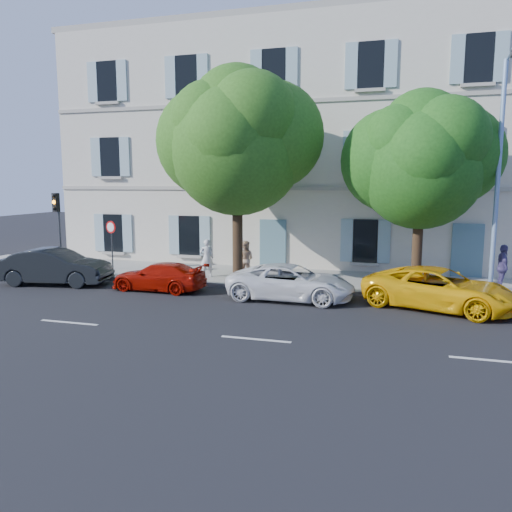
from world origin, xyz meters
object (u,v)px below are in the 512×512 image
(tree_right, at_px, (421,167))
(traffic_light, at_px, (57,215))
(car_red_coupe, at_px, (159,277))
(car_dark_sedan, at_px, (55,267))
(car_yellow_supercar, at_px, (439,289))
(pedestrian_c, at_px, (503,267))
(pedestrian_a, at_px, (207,258))
(pedestrian_b, at_px, (245,259))
(street_lamp, at_px, (500,165))
(car_white_coupe, at_px, (291,282))
(tree_left, at_px, (237,148))
(road_sign, at_px, (111,236))

(tree_right, distance_m, traffic_light, 15.98)
(car_red_coupe, bearing_deg, car_dark_sedan, -85.84)
(car_yellow_supercar, height_order, pedestrian_c, pedestrian_c)
(car_dark_sedan, bearing_deg, tree_right, -88.64)
(pedestrian_a, xyz_separation_m, pedestrian_b, (1.71, 0.20, -0.02))
(car_red_coupe, relative_size, street_lamp, 0.46)
(traffic_light, bearing_deg, car_white_coupe, -9.13)
(car_dark_sedan, relative_size, traffic_light, 1.27)
(car_red_coupe, height_order, traffic_light, traffic_light)
(tree_left, height_order, traffic_light, tree_left)
(car_white_coupe, bearing_deg, tree_left, 53.34)
(street_lamp, relative_size, pedestrian_b, 5.12)
(traffic_light, distance_m, street_lamp, 18.53)
(traffic_light, distance_m, pedestrian_c, 19.15)
(tree_right, distance_m, pedestrian_b, 8.09)
(car_white_coupe, height_order, traffic_light, traffic_light)
(tree_right, distance_m, pedestrian_c, 5.01)
(tree_left, height_order, pedestrian_c, tree_left)
(street_lamp, bearing_deg, tree_right, 159.69)
(car_white_coupe, relative_size, road_sign, 1.93)
(car_yellow_supercar, relative_size, pedestrian_c, 2.84)
(car_red_coupe, bearing_deg, car_yellow_supercar, 91.85)
(car_dark_sedan, relative_size, road_sign, 1.91)
(car_dark_sedan, xyz_separation_m, pedestrian_b, (7.52, 2.88, 0.21))
(car_white_coupe, distance_m, street_lamp, 8.39)
(pedestrian_a, height_order, pedestrian_b, pedestrian_a)
(car_yellow_supercar, bearing_deg, car_white_coupe, 109.50)
(pedestrian_a, bearing_deg, traffic_light, -18.13)
(road_sign, relative_size, pedestrian_a, 1.45)
(pedestrian_b, bearing_deg, car_white_coupe, 130.67)
(traffic_light, distance_m, pedestrian_b, 8.97)
(car_red_coupe, distance_m, pedestrian_c, 13.42)
(car_yellow_supercar, height_order, street_lamp, street_lamp)
(traffic_light, bearing_deg, car_red_coupe, -16.31)
(traffic_light, bearing_deg, street_lamp, -0.48)
(car_white_coupe, height_order, tree_left, tree_left)
(tree_right, bearing_deg, car_dark_sedan, -169.47)
(tree_left, bearing_deg, car_red_coupe, -142.77)
(tree_right, bearing_deg, road_sign, -177.34)
(street_lamp, bearing_deg, tree_left, 177.49)
(car_white_coupe, relative_size, pedestrian_a, 2.80)
(pedestrian_b, xyz_separation_m, pedestrian_c, (10.29, 0.36, 0.07))
(tree_right, relative_size, pedestrian_c, 4.13)
(car_yellow_supercar, bearing_deg, pedestrian_c, -19.66)
(car_red_coupe, xyz_separation_m, car_white_coupe, (5.40, -0.08, 0.09))
(car_dark_sedan, xyz_separation_m, car_white_coupe, (10.15, 0.09, -0.11))
(pedestrian_c, bearing_deg, road_sign, 89.99)
(car_red_coupe, height_order, pedestrian_b, pedestrian_b)
(road_sign, height_order, pedestrian_a, road_sign)
(car_red_coupe, distance_m, traffic_light, 6.60)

